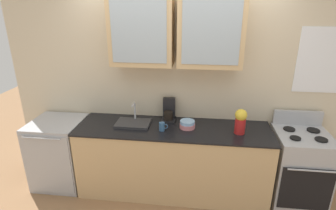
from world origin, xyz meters
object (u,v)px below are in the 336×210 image
vase (241,121)px  bowl_stack (187,124)px  sink_faucet (133,123)px  dishwasher (60,152)px  cup_near_sink (162,127)px  coffee_maker (169,112)px  stove_range (298,167)px

vase → bowl_stack: bearing=173.5°
sink_faucet → dishwasher: bearing=-177.5°
vase → cup_near_sink: vase is taller
coffee_maker → dishwasher: bearing=-171.2°
bowl_stack → cup_near_sink: bearing=-158.3°
sink_faucet → bowl_stack: (0.67, -0.01, 0.02)m
sink_faucet → cup_near_sink: sink_faucet is taller
vase → dishwasher: (-2.27, 0.04, -0.60)m
sink_faucet → coffee_maker: 0.46m
sink_faucet → cup_near_sink: bearing=-18.7°
stove_range → sink_faucet: (-2.00, 0.04, 0.46)m
stove_range → cup_near_sink: stove_range is taller
vase → dishwasher: bearing=179.0°
stove_range → cup_near_sink: 1.70m
sink_faucet → cup_near_sink: size_ratio=3.96×
sink_faucet → vase: 1.28m
dishwasher → bowl_stack: bearing=1.0°
bowl_stack → coffee_maker: (-0.25, 0.19, 0.06)m
bowl_stack → dishwasher: bearing=-179.0°
coffee_maker → vase: bearing=-17.0°
dishwasher → coffee_maker: (1.42, 0.22, 0.55)m
dishwasher → coffee_maker: size_ratio=3.05×
dishwasher → coffee_maker: 1.54m
stove_range → vase: 0.94m
cup_near_sink → bowl_stack: bearing=21.7°
stove_range → cup_near_sink: (-1.62, -0.09, 0.49)m
vase → dishwasher: size_ratio=0.33×
dishwasher → coffee_maker: bearing=8.8°
bowl_stack → coffee_maker: bearing=142.3°
stove_range → sink_faucet: size_ratio=2.57×
stove_range → coffee_maker: size_ratio=3.67×
bowl_stack → cup_near_sink: (-0.29, -0.11, 0.01)m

